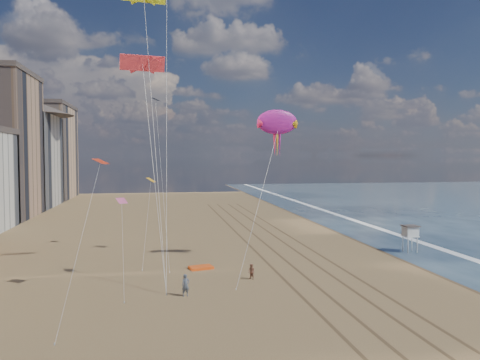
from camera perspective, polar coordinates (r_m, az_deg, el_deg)
The scene contains 10 objects.
ground at distance 32.24m, azimuth 16.51°, elevation -19.55°, with size 260.00×260.00×0.00m, color brown.
wet_sand at distance 75.09m, azimuth 15.90°, elevation -6.54°, with size 260.00×260.00×0.00m, color #42301E.
foam at distance 77.00m, azimuth 18.73°, elevation -6.35°, with size 260.00×260.00×0.00m, color white.
tracks at distance 60.09m, azimuth 5.76°, elevation -8.82°, with size 7.68×120.00×0.01m.
lifeguard_stand at distance 63.68m, azimuth 20.04°, elevation -5.92°, with size 1.88×1.88×3.40m.
grounded_kite at distance 51.81m, azimuth -4.78°, elevation -10.58°, with size 2.47×1.57×0.28m, color #F65214.
show_kite at distance 53.97m, azimuth 4.55°, elevation 7.01°, with size 5.59×5.83×19.73m.
kite_flyer_a at distance 42.12m, azimuth -6.65°, elevation -12.62°, with size 0.71×0.47×1.94m, color #505966.
kite_flyer_b at distance 47.20m, azimuth 1.42°, elevation -11.11°, with size 0.77×0.60×1.58m, color #94614B.
small_kites at distance 52.01m, azimuth -12.85°, elevation 2.52°, with size 6.31×19.57×12.08m.
Camera 1 is at (-13.43, -26.60, 12.30)m, focal length 35.00 mm.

